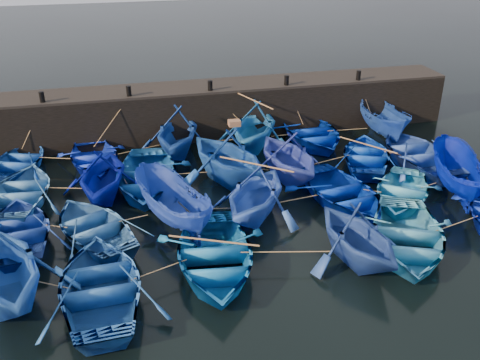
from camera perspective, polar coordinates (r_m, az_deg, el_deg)
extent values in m
plane|color=black|center=(19.68, 2.19, -5.88)|extent=(120.00, 120.00, 0.00)
cube|color=black|center=(28.43, -3.46, 7.40)|extent=(26.00, 2.50, 2.50)
cube|color=black|center=(28.03, -3.54, 9.93)|extent=(26.00, 2.50, 0.12)
cylinder|color=black|center=(26.91, -20.38, 8.31)|extent=(0.24, 0.24, 0.50)
cylinder|color=black|center=(26.70, -11.79, 9.28)|extent=(0.24, 0.24, 0.50)
cylinder|color=black|center=(27.09, -3.21, 10.04)|extent=(0.24, 0.24, 0.50)
cylinder|color=black|center=(28.05, 4.99, 10.55)|extent=(0.24, 0.24, 0.50)
cylinder|color=black|center=(29.52, 12.52, 10.84)|extent=(0.24, 0.24, 0.50)
imported|color=navy|center=(26.32, -22.51, 1.87)|extent=(4.34, 5.12, 0.90)
imported|color=#0D27D5|center=(25.45, -15.32, 2.24)|extent=(3.78, 4.93, 0.95)
imported|color=navy|center=(25.94, -6.69, 5.24)|extent=(5.11, 5.53, 2.40)
imported|color=blue|center=(26.42, 1.54, 5.86)|extent=(5.80, 6.02, 2.44)
imported|color=#002395|center=(27.58, 7.59, 5.07)|extent=(4.06, 5.53, 1.12)
imported|color=#183F92|center=(28.95, 15.09, 6.13)|extent=(1.99, 4.71, 1.79)
imported|color=#285E99|center=(23.32, -22.22, -1.10)|extent=(3.93, 5.15, 1.00)
imported|color=#000C85|center=(22.32, -14.39, 0.66)|extent=(4.39, 4.85, 2.23)
imported|color=#0E4B8F|center=(22.98, -10.03, 0.39)|extent=(4.60, 5.96, 1.14)
imported|color=#1448A0|center=(22.94, -1.33, 2.74)|extent=(5.85, 6.19, 2.58)
imported|color=#2A3FB5|center=(23.28, 5.20, 2.72)|extent=(4.57, 5.08, 2.37)
imported|color=#0530A2|center=(25.61, 13.36, 2.62)|extent=(4.80, 5.48, 0.95)
imported|color=#24479F|center=(26.23, 18.55, 2.74)|extent=(4.03, 5.56, 1.14)
imported|color=navy|center=(20.61, -22.46, -4.92)|extent=(3.97, 5.09, 0.97)
imported|color=#265991|center=(19.97, -15.34, -4.79)|extent=(4.92, 5.55, 0.95)
imported|color=#1B3BA0|center=(19.99, -7.33, -2.56)|extent=(3.33, 4.94, 1.79)
imported|color=blue|center=(20.18, 1.68, -1.29)|extent=(5.52, 5.64, 2.25)
imported|color=#002298|center=(21.83, 10.87, -1.33)|extent=(4.31, 5.47, 1.03)
imported|color=#2B84D5|center=(22.59, 16.84, -1.22)|extent=(5.10, 5.39, 0.91)
imported|color=#00139B|center=(23.93, 22.12, 0.67)|extent=(3.04, 4.92, 1.78)
imported|color=blue|center=(17.35, -24.07, -8.37)|extent=(5.43, 5.87, 2.56)
imported|color=navy|center=(16.91, -14.59, -10.73)|extent=(3.95, 5.37, 1.08)
imported|color=#0C5DA9|center=(17.60, -2.80, -8.08)|extent=(4.41, 5.75, 1.11)
imported|color=navy|center=(18.10, 12.41, -5.71)|extent=(4.23, 4.67, 2.14)
imported|color=#3488D2|center=(19.46, 17.41, -5.75)|extent=(5.50, 6.30, 1.09)
cube|color=brown|center=(22.47, -0.62, 6.10)|extent=(0.49, 0.39, 0.23)
cylinder|color=tan|center=(25.80, -19.00, 2.23)|extent=(1.53, 0.57, 0.04)
cylinder|color=tan|center=(25.73, -10.92, 3.17)|extent=(2.20, 0.75, 0.04)
cylinder|color=tan|center=(26.36, -2.51, 4.23)|extent=(1.98, 0.23, 0.04)
cylinder|color=tan|center=(27.09, 4.61, 4.79)|extent=(1.21, 0.07, 0.04)
cylinder|color=tan|center=(28.27, 11.39, 5.29)|extent=(2.15, 0.16, 0.04)
cylinder|color=tan|center=(22.88, -18.30, -0.81)|extent=(1.47, 0.45, 0.04)
cylinder|color=tan|center=(22.76, -12.11, -0.14)|extent=(0.13, 0.48, 0.04)
cylinder|color=tan|center=(23.05, -5.64, 0.71)|extent=(1.73, 0.20, 0.04)
cylinder|color=tan|center=(23.36, 1.93, 1.19)|extent=(0.84, 0.42, 0.04)
cylinder|color=tan|center=(24.50, 9.43, 2.08)|extent=(2.28, 0.68, 0.04)
cylinder|color=tan|center=(25.88, 16.00, 2.74)|extent=(0.58, 0.60, 0.04)
cylinder|color=tan|center=(20.22, -18.99, -4.69)|extent=(0.78, 0.40, 0.04)
cylinder|color=tan|center=(20.00, -11.30, -4.02)|extent=(1.06, 0.27, 0.04)
cylinder|color=tan|center=(20.25, -2.77, -3.07)|extent=(1.38, 0.26, 0.04)
cylinder|color=tan|center=(21.06, 6.42, -1.97)|extent=(1.89, 0.29, 0.04)
cylinder|color=tan|center=(22.15, 13.93, -1.13)|extent=(0.62, 0.42, 0.04)
cylinder|color=tan|center=(23.28, 19.51, -0.52)|extent=(0.80, 0.26, 0.04)
cylinder|color=tan|center=(17.28, -19.23, -10.54)|extent=(0.98, 0.61, 0.04)
cylinder|color=tan|center=(17.16, -8.55, -9.43)|extent=(1.80, 0.70, 0.04)
cylinder|color=tan|center=(17.84, 4.90, -7.64)|extent=(2.91, 0.68, 0.04)
cylinder|color=tan|center=(18.90, 14.91, -6.40)|extent=(0.26, 0.28, 0.04)
cylinder|color=tan|center=(20.73, 21.94, -4.41)|extent=(2.33, 0.67, 0.04)
cylinder|color=tan|center=(27.11, -21.29, 5.38)|extent=(1.27, 0.44, 2.09)
cylinder|color=tan|center=(26.56, -13.53, 6.07)|extent=(1.95, 0.98, 2.10)
cylinder|color=tan|center=(27.14, -5.07, 7.16)|extent=(1.95, 0.25, 2.09)
cylinder|color=tan|center=(27.37, -1.10, 7.42)|extent=(1.89, 0.44, 2.09)
cylinder|color=tan|center=(28.30, 5.90, 7.94)|extent=(0.91, 0.41, 2.08)
cylinder|color=tan|center=(29.76, 13.28, 8.30)|extent=(0.86, 0.54, 2.09)
cylinder|color=#99724C|center=(26.01, 1.58, 8.44)|extent=(1.08, 2.84, 0.06)
cylinder|color=#99724C|center=(25.42, 13.48, 3.66)|extent=(1.77, 2.49, 0.06)
cylinder|color=#99724C|center=(19.67, 1.72, 1.69)|extent=(2.34, 1.97, 0.06)
cylinder|color=#99724C|center=(17.27, -2.85, -6.48)|extent=(2.74, 1.32, 0.06)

